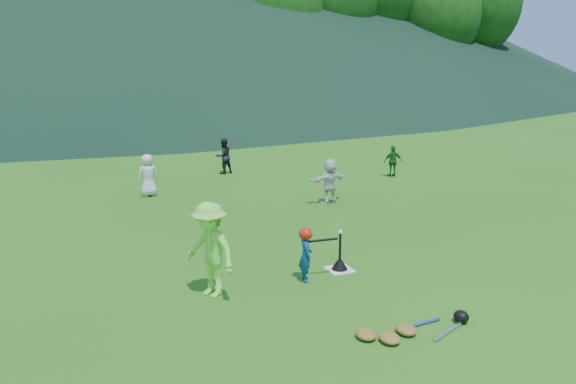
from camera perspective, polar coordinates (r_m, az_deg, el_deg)
The scene contains 13 objects.
ground at distance 10.48m, azimuth 5.26°, elevation -7.89°, with size 120.00×120.00×0.00m, color #225814.
home_plate at distance 10.48m, azimuth 5.26°, elevation -7.84°, with size 0.45×0.45×0.02m, color silver.
baseball at distance 10.23m, azimuth 5.35°, elevation -4.06°, with size 0.08×0.08×0.08m, color white.
batter_child at distance 9.82m, azimuth 1.80°, elevation -6.44°, with size 0.34×0.23×0.95m, color navy.
adult_coach at distance 9.22m, azimuth -7.92°, elevation -5.83°, with size 1.03×0.59×1.59m, color #79E643.
fielder_a at distance 15.95m, azimuth -14.04°, elevation 1.66°, with size 0.57×0.37×1.17m, color silver.
fielder_b at distance 18.46m, azimuth -6.55°, elevation 3.64°, with size 0.56×0.44×1.15m, color black.
fielder_c at distance 18.20m, azimuth 10.62°, elevation 3.08°, with size 0.58×0.24×1.00m, color #1B5A1C.
fielder_d at distance 14.79m, azimuth 4.25°, elevation 1.12°, with size 1.10×0.35×1.19m, color silver.
batting_tee at distance 10.44m, azimuth 5.27°, elevation -7.24°, with size 0.30×0.30×0.68m.
batter_gear at distance 9.70m, azimuth 1.94°, elevation -4.32°, with size 0.73×0.26×0.31m.
equipment_pile at distance 8.40m, azimuth 11.98°, elevation -13.54°, with size 1.80×0.65×0.19m.
outfield_fence at distance 37.01m, azimuth -15.38°, elevation 8.69°, with size 70.07×0.08×1.33m.
Camera 1 is at (-4.56, -8.58, 3.93)m, focal length 35.00 mm.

